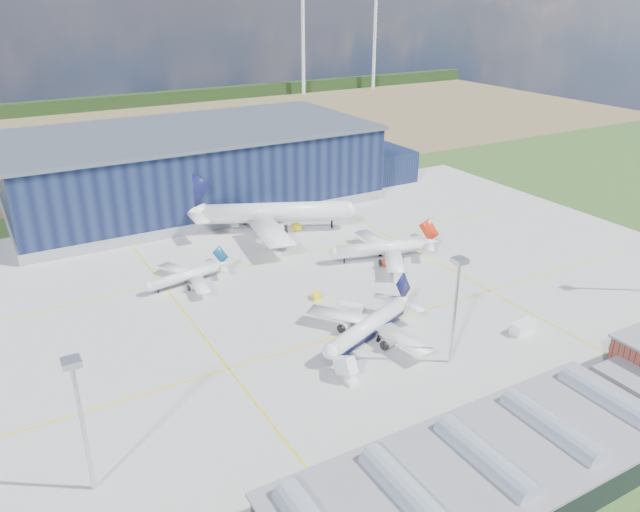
{
  "coord_description": "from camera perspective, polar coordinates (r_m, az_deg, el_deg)",
  "views": [
    {
      "loc": [
        -66.65,
        -110.27,
        69.79
      ],
      "look_at": [
        4.43,
        13.34,
        8.48
      ],
      "focal_mm": 35.0,
      "sensor_mm": 36.0,
      "label": 1
    }
  ],
  "objects": [
    {
      "name": "ground",
      "position": [
        146.53,
        1.1,
        -5.18
      ],
      "size": [
        600.0,
        600.0,
        0.0
      ],
      "primitive_type": "plane",
      "color": "#274A1B",
      "rests_on": "ground"
    },
    {
      "name": "apron",
      "position": [
        154.19,
        -0.81,
        -3.64
      ],
      "size": [
        220.0,
        160.0,
        0.08
      ],
      "color": "#A4A39E",
      "rests_on": "ground"
    },
    {
      "name": "farmland",
      "position": [
        344.08,
        -18.41,
        10.4
      ],
      "size": [
        600.0,
        220.0,
        0.01
      ],
      "primitive_type": "cube",
      "color": "olive",
      "rests_on": "ground"
    },
    {
      "name": "treeline",
      "position": [
        420.82,
        -20.95,
        12.79
      ],
      "size": [
        600.0,
        8.0,
        8.0
      ],
      "primitive_type": "cube",
      "color": "black",
      "rests_on": "ground"
    },
    {
      "name": "hangar",
      "position": [
        224.2,
        -10.91,
        7.81
      ],
      "size": [
        145.0,
        62.0,
        26.1
      ],
      "color": "#101735",
      "rests_on": "ground"
    },
    {
      "name": "glass_concourse",
      "position": [
        102.57,
        16.14,
        -17.98
      ],
      "size": [
        78.0,
        23.0,
        8.6
      ],
      "color": "black",
      "rests_on": "ground"
    },
    {
      "name": "light_mast_west",
      "position": [
        97.17,
        -21.17,
        -12.57
      ],
      "size": [
        2.6,
        2.6,
        23.0
      ],
      "color": "silver",
      "rests_on": "ground"
    },
    {
      "name": "light_mast_center",
      "position": [
        123.58,
        12.37,
        -3.41
      ],
      "size": [
        2.6,
        2.6,
        23.0
      ],
      "color": "silver",
      "rests_on": "ground"
    },
    {
      "name": "airliner_navy",
      "position": [
        133.32,
        4.36,
        -5.74
      ],
      "size": [
        41.85,
        41.45,
        10.59
      ],
      "primitive_type": null,
      "rotation": [
        0.0,
        0.0,
        3.52
      ],
      "color": "white",
      "rests_on": "ground"
    },
    {
      "name": "airliner_red",
      "position": [
        173.02,
        5.52,
        1.28
      ],
      "size": [
        40.37,
        39.89,
        10.69
      ],
      "primitive_type": null,
      "rotation": [
        0.0,
        0.0,
        2.86
      ],
      "color": "white",
      "rests_on": "ground"
    },
    {
      "name": "airliner_widebody",
      "position": [
        192.97,
        -4.13,
        4.9
      ],
      "size": [
        74.28,
        73.68,
        18.38
      ],
      "primitive_type": null,
      "rotation": [
        0.0,
        0.0,
        -0.43
      ],
      "color": "white",
      "rests_on": "ground"
    },
    {
      "name": "airliner_regional",
      "position": [
        161.54,
        -12.29,
        -1.36
      ],
      "size": [
        27.53,
        27.1,
        7.88
      ],
      "primitive_type": null,
      "rotation": [
        0.0,
        0.0,
        3.3
      ],
      "color": "white",
      "rests_on": "ground"
    },
    {
      "name": "gse_tug_b",
      "position": [
        152.48,
        -0.28,
        -3.7
      ],
      "size": [
        2.77,
        3.45,
        1.31
      ],
      "primitive_type": "cube",
      "rotation": [
        0.0,
        0.0,
        -0.28
      ],
      "color": "yellow",
      "rests_on": "ground"
    },
    {
      "name": "gse_van_a",
      "position": [
        144.99,
        18.07,
        -6.19
      ],
      "size": [
        6.26,
        3.3,
        2.62
      ],
      "primitive_type": "cube",
      "rotation": [
        0.0,
        0.0,
        1.69
      ],
      "color": "white",
      "rests_on": "ground"
    },
    {
      "name": "gse_cart_a",
      "position": [
        186.65,
        -5.39,
        1.39
      ],
      "size": [
        2.65,
        3.11,
        1.14
      ],
      "primitive_type": "cube",
      "rotation": [
        0.0,
        0.0,
        0.41
      ],
      "color": "white",
      "rests_on": "ground"
    },
    {
      "name": "gse_van_b",
      "position": [
        145.56,
        2.86,
        -4.87
      ],
      "size": [
        5.4,
        5.64,
        2.46
      ],
      "primitive_type": "cube",
      "rotation": [
        0.0,
        0.0,
        0.73
      ],
      "color": "white",
      "rests_on": "ground"
    },
    {
      "name": "gse_tug_c",
      "position": [
        196.5,
        -2.15,
        2.68
      ],
      "size": [
        2.58,
        3.71,
        1.52
      ],
      "primitive_type": "cube",
      "rotation": [
        0.0,
        0.0,
        -0.12
      ],
      "color": "yellow",
      "rests_on": "ground"
    },
    {
      "name": "airstair",
      "position": [
        123.01,
        2.31,
        -10.38
      ],
      "size": [
        2.36,
        5.34,
        3.36
      ],
      "primitive_type": "cube",
      "rotation": [
        0.0,
        0.0,
        0.05
      ],
      "color": "white",
      "rests_on": "ground"
    },
    {
      "name": "car_a",
      "position": [
        141.52,
        26.03,
        -8.6
      ],
      "size": [
        4.19,
        2.24,
        1.35
      ],
      "primitive_type": "imported",
      "rotation": [
        0.0,
        0.0,
        1.4
      ],
      "color": "#99999E",
      "rests_on": "ground"
    },
    {
      "name": "car_b",
      "position": [
        132.17,
        22.77,
        -10.34
      ],
      "size": [
        3.99,
        1.85,
        1.26
      ],
      "primitive_type": "imported",
      "rotation": [
        0.0,
        0.0,
        1.71
      ],
      "color": "#99999E",
      "rests_on": "ground"
    }
  ]
}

